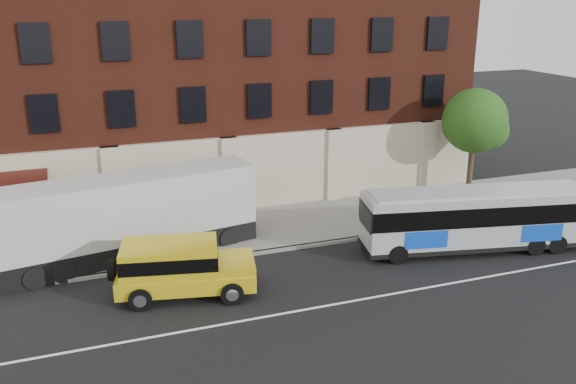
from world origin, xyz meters
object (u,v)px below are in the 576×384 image
object	(u,v)px
street_tree	(475,123)
shipping_container	(129,218)
sign_pole	(62,248)
city_bus	(477,217)
yellow_suv	(179,266)

from	to	relation	value
street_tree	shipping_container	xyz separation A→B (m)	(-19.19, -1.88, -2.54)
sign_pole	shipping_container	distance (m)	3.23
sign_pole	city_bus	xyz separation A→B (m)	(17.84, -3.01, 0.14)
shipping_container	yellow_suv	bearing A→B (deg)	-71.92
street_tree	city_bus	distance (m)	8.12
city_bus	shipping_container	xyz separation A→B (m)	(-14.99, 4.46, 0.27)
street_tree	sign_pole	bearing A→B (deg)	-171.39
city_bus	sign_pole	bearing A→B (deg)	170.43
yellow_suv	sign_pole	bearing A→B (deg)	146.42
street_tree	shipping_container	bearing A→B (deg)	-174.39
city_bus	street_tree	bearing A→B (deg)	56.48
shipping_container	sign_pole	bearing A→B (deg)	-152.98
sign_pole	city_bus	bearing A→B (deg)	-9.57
city_bus	shipping_container	world-z (taller)	shipping_container
city_bus	shipping_container	size ratio (longest dim) A/B	0.93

